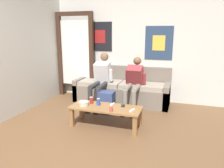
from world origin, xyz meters
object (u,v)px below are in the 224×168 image
object	(u,v)px
game_controller_near_left	(132,110)
person_seated_adult	(101,78)
pillar_candle	(111,109)
person_seated_teen	(134,81)
ceramic_bowl	(84,103)
game_controller_near_right	(112,104)
backpack	(107,103)
drink_can_red	(91,100)
coffee_table	(106,110)
couch	(122,90)
cell_phone	(123,106)
drink_can_blue	(98,102)

from	to	relation	value
game_controller_near_left	person_seated_adult	bearing A→B (deg)	132.01
pillar_candle	person_seated_teen	bearing A→B (deg)	85.56
person_seated_teen	ceramic_bowl	size ratio (longest dim) A/B	6.05
game_controller_near_right	backpack	bearing A→B (deg)	120.30
pillar_candle	game_controller_near_left	bearing A→B (deg)	22.43
ceramic_bowl	drink_can_red	distance (m)	0.17
coffee_table	person_seated_adult	xyz separation A→B (m)	(-0.49, 1.04, 0.35)
couch	game_controller_near_right	bearing A→B (deg)	-81.56
backpack	game_controller_near_right	world-z (taller)	backpack
person_seated_adult	game_controller_near_right	size ratio (longest dim) A/B	8.19
pillar_candle	game_controller_near_left	xyz separation A→B (m)	(0.33, 0.14, -0.03)
coffee_table	cell_phone	world-z (taller)	cell_phone
backpack	ceramic_bowl	world-z (taller)	backpack
ceramic_bowl	game_controller_near_left	world-z (taller)	ceramic_bowl
person_seated_adult	cell_phone	distance (m)	1.22
person_seated_teen	coffee_table	bearing A→B (deg)	-103.70
person_seated_teen	game_controller_near_left	xyz separation A→B (m)	(0.23, -1.13, -0.24)
pillar_candle	cell_phone	world-z (taller)	pillar_candle
coffee_table	backpack	size ratio (longest dim) A/B	2.81
ceramic_bowl	cell_phone	xyz separation A→B (m)	(0.68, 0.20, -0.04)
coffee_table	game_controller_near_left	size ratio (longest dim) A/B	8.58
cell_phone	coffee_table	bearing A→B (deg)	-153.55
coffee_table	game_controller_near_right	distance (m)	0.18
pillar_candle	ceramic_bowl	bearing A→B (deg)	166.93
backpack	ceramic_bowl	size ratio (longest dim) A/B	2.45
pillar_candle	game_controller_near_right	size ratio (longest dim) A/B	0.66
drink_can_blue	drink_can_red	size ratio (longest dim) A/B	1.00
ceramic_bowl	game_controller_near_left	size ratio (longest dim) A/B	1.25
backpack	pillar_candle	bearing A→B (deg)	-65.50
person_seated_adult	backpack	xyz separation A→B (m)	(0.28, -0.40, -0.43)
cell_phone	backpack	bearing A→B (deg)	134.65
person_seated_adult	drink_can_red	bearing A→B (deg)	-79.54
backpack	person_seated_teen	bearing A→B (deg)	42.71
game_controller_near_left	couch	bearing A→B (deg)	112.08
pillar_candle	cell_phone	distance (m)	0.35
drink_can_blue	pillar_candle	bearing A→B (deg)	-36.20
drink_can_red	game_controller_near_left	size ratio (longest dim) A/B	0.84
pillar_candle	drink_can_red	bearing A→B (deg)	149.59
person_seated_teen	cell_phone	world-z (taller)	person_seated_teen
person_seated_adult	person_seated_teen	distance (m)	0.76
pillar_candle	drink_can_blue	xyz separation A→B (m)	(-0.33, 0.24, 0.02)
couch	game_controller_near_left	distance (m)	1.61
couch	person_seated_adult	bearing A→B (deg)	-133.64
game_controller_near_left	ceramic_bowl	bearing A→B (deg)	-179.80
drink_can_red	couch	bearing A→B (deg)	81.30
backpack	pillar_candle	world-z (taller)	pillar_candle
coffee_table	cell_phone	size ratio (longest dim) A/B	8.68
backpack	ceramic_bowl	distance (m)	0.75
person_seated_teen	pillar_candle	xyz separation A→B (m)	(-0.10, -1.27, -0.21)
drink_can_red	person_seated_teen	bearing A→B (deg)	59.38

